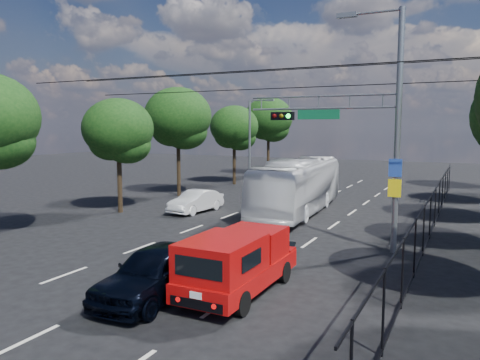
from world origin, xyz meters
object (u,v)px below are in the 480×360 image
Objects in this scene: red_pickup at (238,261)px; white_van at (196,201)px; navy_hatchback at (156,272)px; white_bus at (298,186)px; signal_mast at (366,120)px.

red_pickup is 13.79m from white_van.
red_pickup reaches higher than navy_hatchback.
white_bus is at bearing 102.17° from red_pickup.
navy_hatchback is at bearing -57.12° from white_van.
navy_hatchback is at bearing -117.03° from signal_mast.
white_van is at bearing 159.01° from signal_mast.
navy_hatchback is at bearing -90.50° from white_bus.
red_pickup reaches higher than white_van.
signal_mast is 8.44m from red_pickup.
white_van is at bearing 115.73° from navy_hatchback.
white_bus is 6.06m from white_van.
white_bus is at bearing 31.82° from white_van.
red_pickup is at bearing -107.83° from signal_mast.
white_bus reaches higher than white_van.
red_pickup is 1.11× the size of navy_hatchback.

